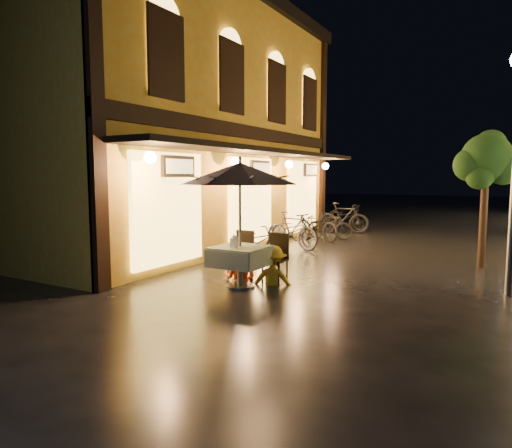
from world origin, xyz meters
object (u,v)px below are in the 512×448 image
Objects in this scene: person_yellow at (273,247)px; patio_umbrella at (240,173)px; bicycle_0 at (258,242)px; cafe_table at (240,257)px; person_orange at (240,244)px; table_lantern at (234,241)px.

patio_umbrella is at bearing 33.21° from person_yellow.
person_yellow reaches higher than bicycle_0.
cafe_table is at bearing 180.00° from patio_umbrella.
table_lantern is at bearing 104.51° from person_orange.
table_lantern is 0.84m from person_orange.
person_yellow is at bearing 51.68° from cafe_table.
patio_umbrella reaches higher than table_lantern.
person_yellow is at bearing -124.35° from bicycle_0.
patio_umbrella reaches higher than person_orange.
person_orange is at bearing 122.39° from patio_umbrella.
table_lantern reaches higher than cafe_table.
patio_umbrella is 1.70× the size of person_orange.
person_orange is at bearing -18.44° from person_yellow.
bicycle_0 is (-1.12, 2.65, -0.13)m from cafe_table.
bicycle_0 is at bearing 112.88° from patio_umbrella.
person_orange is 2.27m from bicycle_0.
person_orange is (-0.34, 0.53, -1.42)m from patio_umbrella.
table_lantern is 0.17× the size of person_yellow.
person_yellow is (0.42, 0.53, 0.15)m from cafe_table.
cafe_table is 1.56m from patio_umbrella.
cafe_table is at bearing 112.40° from person_orange.
bicycle_0 is (-1.12, 2.86, -0.46)m from table_lantern.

